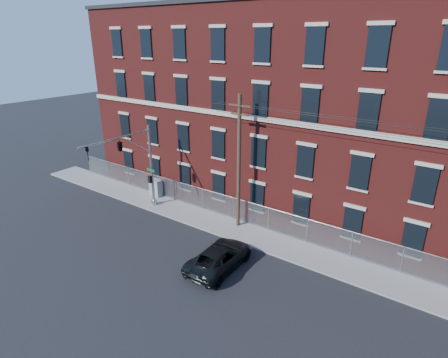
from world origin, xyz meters
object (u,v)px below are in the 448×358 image
at_px(pickup_truck, 219,257).
at_px(utility_cabinet, 156,187).
at_px(traffic_signal_mast, 128,153).
at_px(utility_pole_near, 239,161).

bearing_deg(pickup_truck, utility_cabinet, -28.30).
xyz_separation_m(traffic_signal_mast, utility_cabinet, (-1.26, 3.82, -4.50)).
xyz_separation_m(utility_pole_near, pickup_truck, (2.02, -5.18, -4.61)).
height_order(traffic_signal_mast, utility_cabinet, traffic_signal_mast).
distance_m(traffic_signal_mast, pickup_truck, 11.19).
xyz_separation_m(traffic_signal_mast, pickup_truck, (10.02, -1.76, -4.66)).
height_order(pickup_truck, utility_cabinet, utility_cabinet).
xyz_separation_m(traffic_signal_mast, utility_pole_near, (8.00, 3.42, -0.05)).
bearing_deg(utility_cabinet, utility_pole_near, 2.67).
relative_size(traffic_signal_mast, utility_cabinet, 4.56).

